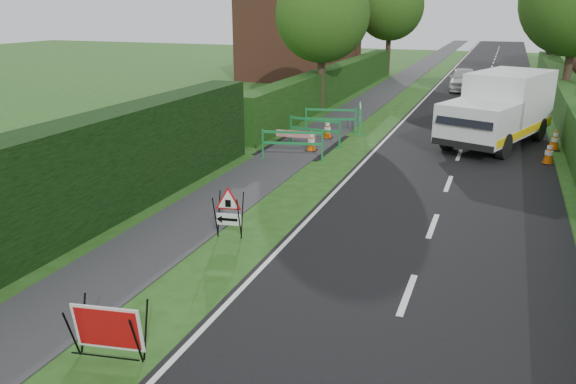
% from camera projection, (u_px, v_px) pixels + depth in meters
% --- Properties ---
extents(ground, '(120.00, 120.00, 0.00)m').
position_uv_depth(ground, '(256.00, 296.00, 9.95)').
color(ground, '#224915').
rests_on(ground, ground).
extents(road_surface, '(6.00, 90.00, 0.02)m').
position_uv_depth(road_surface, '(488.00, 77.00, 40.09)').
color(road_surface, black).
rests_on(road_surface, ground).
extents(footpath, '(2.00, 90.00, 0.02)m').
position_uv_depth(footpath, '(411.00, 74.00, 41.96)').
color(footpath, '#2D2D30').
rests_on(footpath, ground).
extents(hedge_west_near, '(1.10, 18.00, 2.50)m').
position_uv_depth(hedge_west_near, '(36.00, 254.00, 11.65)').
color(hedge_west_near, black).
rests_on(hedge_west_near, ground).
extents(hedge_west_far, '(1.00, 24.00, 1.80)m').
position_uv_depth(hedge_west_far, '(336.00, 98.00, 31.13)').
color(hedge_west_far, '#14380F').
rests_on(hedge_west_far, ground).
extents(hedge_east, '(1.20, 50.00, 1.50)m').
position_uv_depth(hedge_east, '(575.00, 137.00, 21.91)').
color(hedge_east, '#14380F').
rests_on(hedge_east, ground).
extents(house_west, '(7.50, 7.40, 7.88)m').
position_uv_depth(house_west, '(300.00, 36.00, 39.00)').
color(house_west, brown).
rests_on(house_west, ground).
extents(tree_nw, '(4.40, 4.40, 6.70)m').
position_uv_depth(tree_nw, '(322.00, 15.00, 26.04)').
color(tree_nw, '#2D2116').
rests_on(tree_nw, ground).
extents(tree_fw, '(4.80, 4.80, 7.24)m').
position_uv_depth(tree_fw, '(390.00, 6.00, 40.10)').
color(tree_fw, '#2D2116').
rests_on(tree_fw, ground).
extents(tree_fe, '(4.20, 4.20, 6.33)m').
position_uv_depth(tree_fe, '(554.00, 15.00, 40.09)').
color(tree_fe, '#2D2116').
rests_on(tree_fe, ground).
extents(red_rect_sign, '(1.11, 0.79, 0.87)m').
position_uv_depth(red_rect_sign, '(108.00, 329.00, 8.03)').
color(red_rect_sign, black).
rests_on(red_rect_sign, ground).
extents(triangle_sign, '(0.79, 0.79, 1.00)m').
position_uv_depth(triangle_sign, '(227.00, 209.00, 12.22)').
color(triangle_sign, black).
rests_on(triangle_sign, ground).
extents(works_van, '(3.99, 6.07, 2.59)m').
position_uv_depth(works_van, '(500.00, 107.00, 20.42)').
color(works_van, silver).
rests_on(works_van, ground).
extents(traffic_cone_0, '(0.38, 0.38, 0.79)m').
position_uv_depth(traffic_cone_0, '(549.00, 152.00, 18.12)').
color(traffic_cone_0, black).
rests_on(traffic_cone_0, ground).
extents(traffic_cone_1, '(0.38, 0.38, 0.79)m').
position_uv_depth(traffic_cone_1, '(555.00, 139.00, 19.87)').
color(traffic_cone_1, black).
rests_on(traffic_cone_1, ground).
extents(traffic_cone_2, '(0.38, 0.38, 0.79)m').
position_uv_depth(traffic_cone_2, '(524.00, 124.00, 22.36)').
color(traffic_cone_2, black).
rests_on(traffic_cone_2, ground).
extents(traffic_cone_3, '(0.38, 0.38, 0.79)m').
position_uv_depth(traffic_cone_3, '(311.00, 140.00, 19.73)').
color(traffic_cone_3, black).
rests_on(traffic_cone_3, ground).
extents(traffic_cone_4, '(0.38, 0.38, 0.79)m').
position_uv_depth(traffic_cone_4, '(327.00, 129.00, 21.63)').
color(traffic_cone_4, black).
rests_on(traffic_cone_4, ground).
extents(ped_barrier_0, '(2.08, 0.82, 1.00)m').
position_uv_depth(ped_barrier_0, '(292.00, 141.00, 18.60)').
color(ped_barrier_0, '#177E39').
rests_on(ped_barrier_0, ground).
extents(ped_barrier_1, '(2.09, 0.62, 1.00)m').
position_uv_depth(ped_barrier_1, '(315.00, 128.00, 20.63)').
color(ped_barrier_1, '#177E39').
rests_on(ped_barrier_1, ground).
extents(ped_barrier_2, '(2.08, 0.85, 1.00)m').
position_uv_depth(ped_barrier_2, '(331.00, 117.00, 22.61)').
color(ped_barrier_2, '#177E39').
rests_on(ped_barrier_2, ground).
extents(ped_barrier_3, '(0.87, 2.08, 1.00)m').
position_uv_depth(ped_barrier_3, '(360.00, 114.00, 23.13)').
color(ped_barrier_3, '#177E39').
rests_on(ped_barrier_3, ground).
extents(redwhite_plank, '(1.50, 0.10, 0.25)m').
position_uv_depth(redwhite_plank, '(295.00, 146.00, 20.56)').
color(redwhite_plank, red).
rests_on(redwhite_plank, ground).
extents(hatchback_car, '(1.90, 4.10, 1.36)m').
position_uv_depth(hatchback_car, '(463.00, 79.00, 33.76)').
color(hatchback_car, white).
rests_on(hatchback_car, ground).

